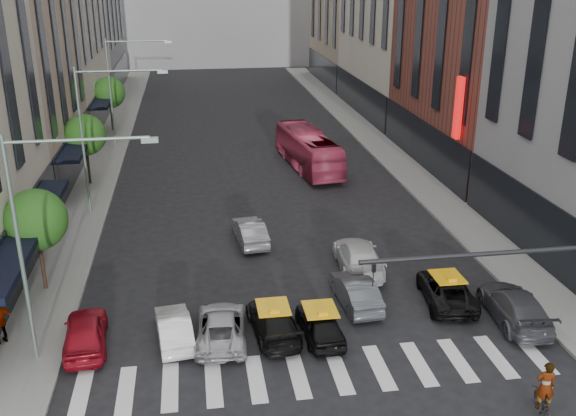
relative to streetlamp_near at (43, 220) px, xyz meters
name	(u,v)px	position (x,y,z in m)	size (l,w,h in m)	color
ground	(332,397)	(10.04, -4.00, -5.90)	(160.00, 160.00, 0.00)	black
sidewalk_left	(101,168)	(-1.46, 26.00, -5.83)	(3.00, 96.00, 0.15)	slate
sidewalk_right	(390,155)	(21.54, 26.00, -5.83)	(3.00, 96.00, 0.15)	slate
tree_near	(36,220)	(-1.76, 6.00, -2.25)	(2.88, 2.88, 4.95)	black
tree_mid	(85,135)	(-1.76, 22.00, -2.25)	(2.88, 2.88, 4.95)	black
tree_far	(109,93)	(-1.76, 38.00, -2.25)	(2.88, 2.88, 4.95)	black
streetlamp_near	(43,220)	(0.00, 0.00, 0.00)	(5.38, 0.25, 9.00)	gray
streetlamp_mid	(97,122)	(0.00, 16.00, 0.00)	(5.38, 0.25, 9.00)	gray
streetlamp_far	(121,78)	(0.00, 32.00, 0.00)	(5.38, 0.25, 9.00)	gray
traffic_signal	(563,284)	(17.74, -5.00, -1.43)	(10.10, 0.20, 6.00)	black
liberty_sign	(458,108)	(22.64, 16.00, 0.10)	(0.30, 0.70, 4.00)	red
car_red	(85,332)	(0.84, 0.70, -5.20)	(1.67, 4.14, 1.41)	maroon
car_white_front	(174,327)	(4.39, 0.63, -5.28)	(1.33, 3.80, 1.25)	white
car_silver	(222,326)	(6.33, 0.48, -5.28)	(2.07, 4.48, 1.24)	#A7A7AC
taxi_left	(273,321)	(8.50, 0.53, -5.27)	(1.77, 4.37, 1.27)	black
taxi_center	(320,323)	(10.39, 0.01, -5.26)	(1.51, 3.76, 1.28)	black
car_grey_mid	(355,291)	(12.54, 2.46, -5.22)	(1.44, 4.13, 1.36)	#43464B
taxi_right	(446,289)	(16.74, 2.08, -5.27)	(2.09, 4.53, 1.26)	black
car_grey_curb	(515,306)	(19.04, 0.03, -5.19)	(2.01, 4.94, 1.43)	#414248
car_row2_left	(250,231)	(8.46, 10.23, -5.22)	(1.45, 4.15, 1.37)	gray
car_row2_right	(358,256)	(13.59, 5.99, -5.16)	(2.07, 5.10, 1.48)	silver
bus	(308,150)	(14.25, 23.72, -4.46)	(2.43, 10.39, 2.89)	#BA3659
motorcycle	(542,404)	(16.99, -6.05, -5.47)	(0.58, 1.66, 0.87)	black
rider	(548,371)	(16.99, -6.05, -4.10)	(0.68, 0.45, 1.86)	gray
pedestrian_far	(0,322)	(-2.56, 1.35, -4.79)	(1.13, 0.47, 1.93)	gray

